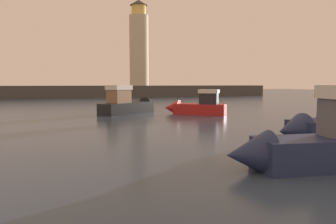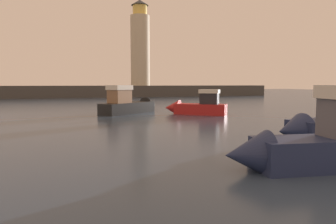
# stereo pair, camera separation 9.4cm
# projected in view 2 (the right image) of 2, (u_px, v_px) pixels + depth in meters

# --- Properties ---
(ground_plane) EXTENTS (220.00, 220.00, 0.00)m
(ground_plane) POSITION_uv_depth(u_px,v_px,m) (130.00, 109.00, 33.49)
(ground_plane) COLOR #2D3D51
(breakwater) EXTENTS (75.58, 5.34, 2.39)m
(breakwater) POSITION_uv_depth(u_px,v_px,m) (101.00, 91.00, 63.29)
(breakwater) COLOR #423F3D
(breakwater) RESTS_ON ground_plane
(lighthouse) EXTENTS (4.04, 4.04, 17.98)m
(lighthouse) POSITION_uv_depth(u_px,v_px,m) (140.00, 45.00, 65.00)
(lighthouse) COLOR beige
(lighthouse) RESTS_ON breakwater
(motorboat_0) EXTENTS (6.46, 2.42, 2.90)m
(motorboat_0) POSITION_uv_depth(u_px,v_px,m) (321.00, 142.00, 9.87)
(motorboat_0) COLOR #1E284C
(motorboat_0) RESTS_ON ground_plane
(motorboat_1) EXTENTS (6.14, 2.38, 2.22)m
(motorboat_1) POSITION_uv_depth(u_px,v_px,m) (322.00, 125.00, 15.48)
(motorboat_1) COLOR #1E284C
(motorboat_1) RESTS_ON ground_plane
(motorboat_2) EXTENTS (5.40, 4.70, 2.48)m
(motorboat_2) POSITION_uv_depth(u_px,v_px,m) (194.00, 107.00, 27.61)
(motorboat_2) COLOR #B21E1E
(motorboat_2) RESTS_ON ground_plane
(motorboat_3) EXTENTS (6.76, 5.64, 2.92)m
(motorboat_3) POSITION_uv_depth(u_px,v_px,m) (132.00, 104.00, 29.04)
(motorboat_3) COLOR black
(motorboat_3) RESTS_ON ground_plane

